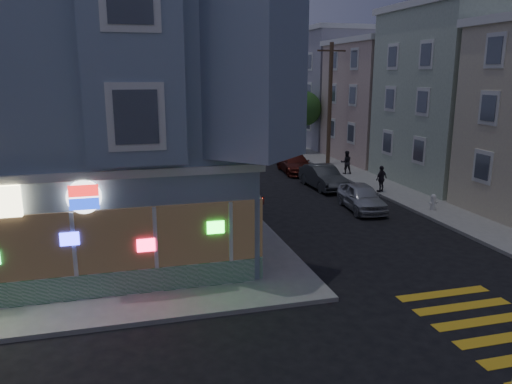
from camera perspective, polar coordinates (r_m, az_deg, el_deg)
name	(u,v)px	position (r m, az deg, el deg)	size (l,w,h in m)	color
ground	(264,348)	(13.52, 0.89, -17.44)	(120.00, 120.00, 0.00)	black
sidewalk_ne	(459,160)	(43.60, 22.16, 3.37)	(24.00, 42.00, 0.15)	gray
corner_building	(49,101)	(22.34, -22.56, 9.54)	(14.60, 14.60, 11.40)	gray
row_house_b	(490,98)	(35.44, 25.18, 9.68)	(12.00, 8.60, 10.50)	#A1B099
row_house_c	(411,102)	(42.76, 17.28, 9.76)	(12.00, 8.60, 9.00)	tan
row_house_d	(360,89)	(50.57, 11.85, 11.39)	(12.00, 8.60, 10.50)	gray
utility_pole	(330,103)	(38.37, 8.43, 10.08)	(2.20, 0.30, 9.00)	#4C3826
street_tree_near	(304,109)	(44.05, 5.51, 9.45)	(3.00, 3.00, 5.30)	#4C3826
street_tree_far	(276,104)	(51.60, 2.35, 10.07)	(3.00, 3.00, 5.30)	#4C3826
pedestrian_a	(346,162)	(35.08, 10.27, 3.36)	(0.77, 0.60, 1.59)	black
pedestrian_b	(381,179)	(30.07, 14.14, 1.48)	(0.91, 0.38, 1.55)	#26222B
parked_car_a	(362,197)	(26.41, 11.97, -0.56)	(1.64, 4.07, 1.39)	#B2B5BB
parked_car_b	(323,177)	(31.00, 7.65, 1.72)	(1.51, 4.34, 1.43)	#383B3D
parked_car_c	(295,163)	(35.77, 4.45, 3.29)	(1.89, 4.64, 1.35)	#5C1D15
parked_car_d	(280,151)	(41.89, 2.78, 4.70)	(2.00, 4.33, 1.20)	gray
traffic_signal	(253,184)	(16.98, -0.38, 0.90)	(0.58, 0.51, 4.59)	black
fire_hydrant	(433,202)	(26.90, 19.59, -1.04)	(0.47, 0.27, 0.82)	silver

